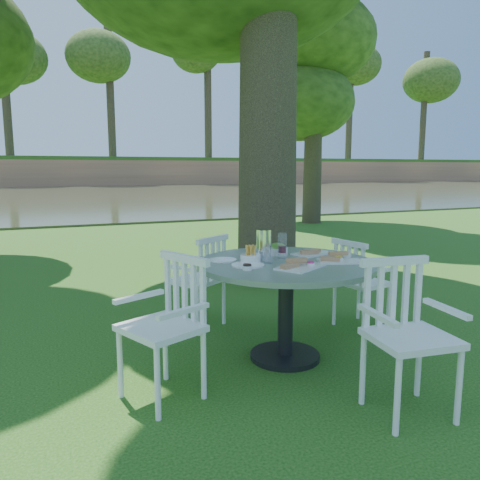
# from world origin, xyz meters

# --- Properties ---
(ground) EXTENTS (140.00, 140.00, 0.00)m
(ground) POSITION_xyz_m (0.00, 0.00, 0.00)
(ground) COLOR #17420D
(ground) RESTS_ON ground
(table) EXTENTS (1.40, 1.40, 0.80)m
(table) POSITION_xyz_m (0.04, -0.63, 0.64)
(table) COLOR black
(table) RESTS_ON ground
(chair_ne) EXTENTS (0.47, 0.49, 0.85)m
(chair_ne) POSITION_xyz_m (0.99, -0.27, 0.50)
(chair_ne) COLOR white
(chair_ne) RESTS_ON ground
(chair_nw) EXTENTS (0.60, 0.60, 0.89)m
(chair_nw) POSITION_xyz_m (-0.32, 0.31, 0.52)
(chair_nw) COLOR white
(chair_nw) RESTS_ON ground
(chair_sw) EXTENTS (0.60, 0.61, 0.94)m
(chair_sw) POSITION_xyz_m (-0.94, -0.86, 0.55)
(chair_sw) COLOR white
(chair_sw) RESTS_ON ground
(chair_se) EXTENTS (0.53, 0.51, 0.95)m
(chair_se) POSITION_xyz_m (0.34, -1.60, 0.56)
(chair_se) COLOR white
(chair_se) RESTS_ON ground
(tableware) EXTENTS (1.12, 0.83, 0.24)m
(tableware) POSITION_xyz_m (0.01, -0.55, 0.85)
(tableware) COLOR white
(tableware) RESTS_ON table
(river) EXTENTS (100.00, 28.00, 0.12)m
(river) POSITION_xyz_m (0.00, 23.00, 0.00)
(river) COLOR #333720
(river) RESTS_ON ground
(far_bank) EXTENTS (100.00, 18.00, 15.20)m
(far_bank) POSITION_xyz_m (0.28, 41.12, 7.25)
(far_bank) COLOR #9E6749
(far_bank) RESTS_ON ground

